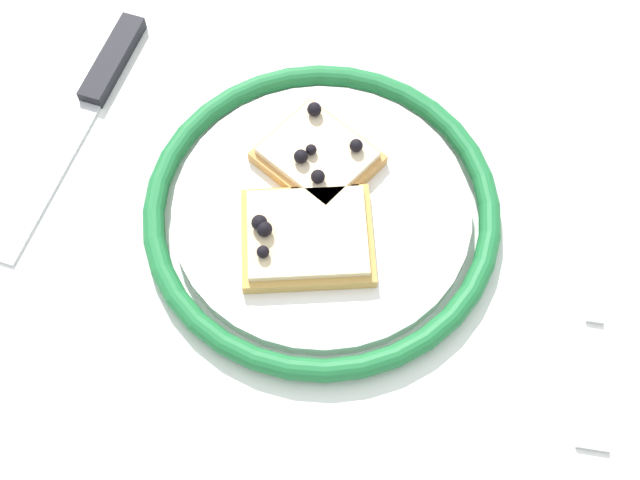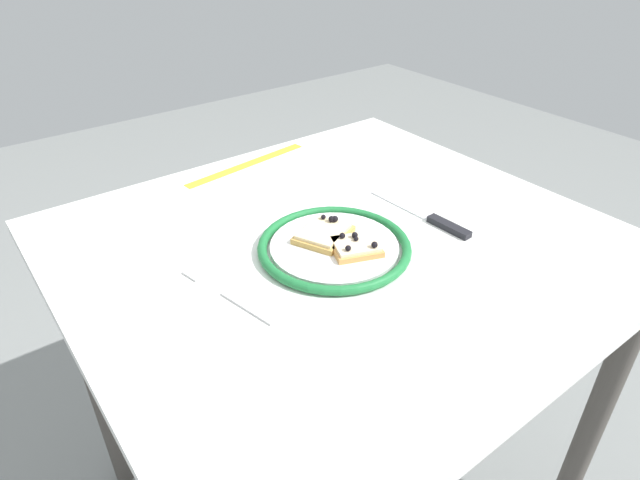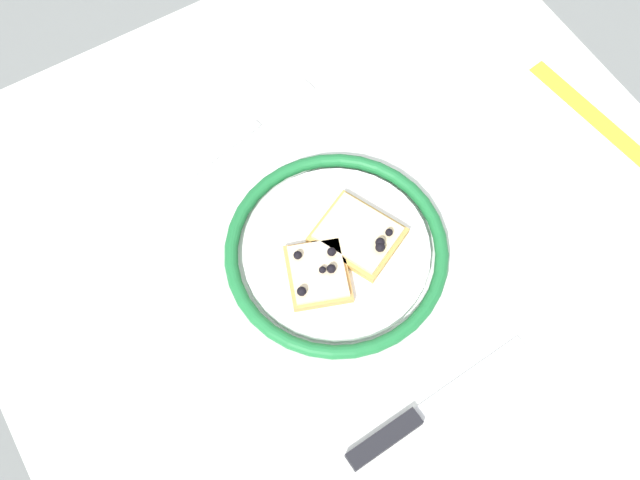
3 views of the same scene
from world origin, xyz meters
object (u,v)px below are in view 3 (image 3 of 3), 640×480
Objects in this scene: dining_table at (362,300)px; measuring_tape at (626,144)px; fork at (254,126)px; pizza_slice_near at (359,235)px; pizza_slice_far at (318,273)px; knife at (409,422)px; plate at (336,251)px.

dining_table is 2.91× the size of measuring_tape.
dining_table is at bearing 4.40° from fork.
pizza_slice_far is (0.02, -0.07, 0.00)m from pizza_slice_near.
fork is at bearing -172.90° from pizza_slice_near.
dining_table is at bearing -101.91° from measuring_tape.
measuring_tape reaches higher than dining_table.
pizza_slice_near is 1.19× the size of pizza_slice_far.
knife is (0.18, -0.06, 0.12)m from dining_table.
dining_table is 9.39× the size of pizza_slice_far.
knife is (0.21, -0.04, -0.00)m from plate.
dining_table is 4.69× the size of fork.
plate is (-0.03, -0.02, 0.12)m from dining_table.
fork is (-0.24, -0.02, 0.11)m from dining_table.
plate is at bearing 169.59° from knife.
pizza_slice_near reaches higher than dining_table.
plate is 2.24× the size of pizza_slice_near.
plate is 0.40m from measuring_tape.
pizza_slice_near is 0.50× the size of knife.
pizza_slice_near is at bearing 161.90° from knife.
knife is 0.43m from fork.
plate is 0.83× the size of measuring_tape.
pizza_slice_far is 0.42× the size of knife.
pizza_slice_far is at bearing -104.07° from dining_table.
plate is 0.22m from knife.
knife is at bearing -5.81° from fork.
pizza_slice_near reaches higher than plate.
pizza_slice_near and pizza_slice_far have the same top height.
dining_table is 3.90× the size of knife.
measuring_tape is (-0.15, 0.44, -0.00)m from knife.
fork is 0.62× the size of measuring_tape.
pizza_slice_far reaches higher than dining_table.
pizza_slice_near is 0.07m from pizza_slice_far.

